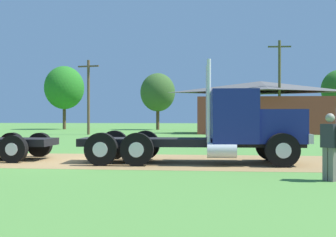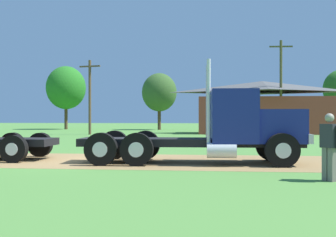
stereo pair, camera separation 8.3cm
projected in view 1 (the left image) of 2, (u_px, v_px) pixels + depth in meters
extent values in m
plane|color=#51883A|center=(90.00, 160.00, 15.96)|extent=(200.00, 200.00, 0.00)
cube|color=#987749|center=(90.00, 160.00, 15.96)|extent=(120.00, 5.46, 0.01)
cube|color=black|center=(190.00, 142.00, 15.06)|extent=(8.13, 1.75, 0.28)
cube|color=navy|center=(278.00, 126.00, 14.83)|extent=(1.72, 2.02, 1.20)
cube|color=silver|center=(303.00, 138.00, 14.77)|extent=(0.23, 2.16, 0.32)
cube|color=navy|center=(233.00, 116.00, 14.95)|extent=(1.65, 2.30, 1.90)
cube|color=#2D3D4C|center=(256.00, 106.00, 14.89)|extent=(0.10, 1.88, 0.83)
cylinder|color=silver|center=(208.00, 103.00, 15.90)|extent=(0.14, 0.14, 2.93)
cylinder|color=silver|center=(209.00, 101.00, 14.12)|extent=(0.14, 0.14, 2.93)
cylinder|color=silver|center=(222.00, 150.00, 14.00)|extent=(1.02, 0.55, 0.52)
cylinder|color=black|center=(271.00, 146.00, 15.96)|extent=(1.16, 0.33, 1.15)
cylinder|color=silver|center=(270.00, 145.00, 16.12)|extent=(0.52, 0.06, 0.52)
cylinder|color=black|center=(282.00, 150.00, 13.72)|extent=(1.16, 0.33, 1.15)
cylinder|color=silver|center=(283.00, 151.00, 13.56)|extent=(0.52, 0.06, 0.52)
cylinder|color=black|center=(114.00, 145.00, 16.41)|extent=(1.16, 0.33, 1.15)
cylinder|color=silver|center=(115.00, 145.00, 16.57)|extent=(0.52, 0.06, 0.52)
cylinder|color=black|center=(101.00, 149.00, 14.16)|extent=(1.16, 0.33, 1.15)
cylinder|color=silver|center=(100.00, 150.00, 14.00)|extent=(0.52, 0.06, 0.52)
cylinder|color=black|center=(145.00, 145.00, 16.32)|extent=(1.16, 0.33, 1.15)
cylinder|color=silver|center=(146.00, 145.00, 16.48)|extent=(0.52, 0.06, 0.52)
cylinder|color=black|center=(137.00, 149.00, 14.07)|extent=(1.16, 0.33, 1.15)
cylinder|color=silver|center=(136.00, 150.00, 13.91)|extent=(0.52, 0.06, 0.52)
cylinder|color=black|center=(13.00, 149.00, 15.07)|extent=(1.02, 0.30, 1.02)
cylinder|color=silver|center=(11.00, 149.00, 14.91)|extent=(0.46, 0.04, 0.46)
cylinder|color=black|center=(40.00, 145.00, 17.40)|extent=(1.02, 0.30, 1.02)
cylinder|color=silver|center=(41.00, 144.00, 17.56)|extent=(0.46, 0.04, 0.46)
cylinder|color=black|center=(12.00, 145.00, 17.53)|extent=(1.02, 0.30, 1.02)
cylinder|color=silver|center=(14.00, 144.00, 17.69)|extent=(0.46, 0.04, 0.46)
cube|color=#2D2D33|center=(330.00, 136.00, 10.79)|extent=(0.45, 0.51, 0.62)
sphere|color=gray|center=(330.00, 118.00, 10.79)|extent=(0.24, 0.24, 0.24)
cube|color=slate|center=(333.00, 165.00, 10.71)|extent=(0.24, 0.23, 0.88)
cube|color=slate|center=(327.00, 164.00, 10.88)|extent=(0.24, 0.23, 0.88)
cylinder|color=#2D2D33|center=(322.00, 136.00, 11.03)|extent=(0.10, 0.10, 0.59)
cube|color=brown|center=(261.00, 116.00, 42.70)|extent=(13.37, 6.77, 3.72)
pyramid|color=#505050|center=(261.00, 87.00, 42.69)|extent=(14.04, 7.11, 1.16)
cube|color=black|center=(245.00, 123.00, 39.63)|extent=(1.80, 0.11, 2.20)
cylinder|color=brown|center=(88.00, 97.00, 39.73)|extent=(0.26, 0.26, 7.23)
cube|color=brown|center=(88.00, 66.00, 39.72)|extent=(2.18, 0.57, 0.14)
cylinder|color=#4F4B2A|center=(279.00, 88.00, 39.54)|extent=(0.26, 0.26, 9.11)
cube|color=#4F4B2A|center=(280.00, 47.00, 39.53)|extent=(2.20, 0.22, 0.14)
cylinder|color=#513823|center=(64.00, 116.00, 57.15)|extent=(0.44, 0.44, 3.63)
ellipsoid|color=#267420|center=(64.00, 88.00, 57.14)|extent=(5.47, 5.47, 6.02)
cylinder|color=#513823|center=(158.00, 118.00, 55.11)|extent=(0.44, 0.44, 3.17)
ellipsoid|color=#355925|center=(158.00, 92.00, 55.10)|extent=(4.69, 4.69, 5.15)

